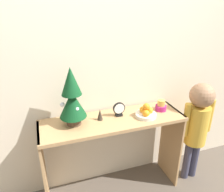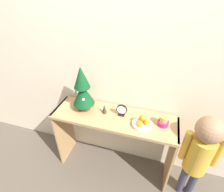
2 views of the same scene
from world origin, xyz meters
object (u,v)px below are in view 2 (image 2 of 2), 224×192
mini_tree (83,90)px  figurine (104,109)px  fruit_bowl (142,123)px  singing_bowl (163,122)px  desk_clock (122,110)px  child_figure (201,151)px

mini_tree → figurine: (0.23, -0.00, -0.19)m
fruit_bowl → mini_tree: bearing=173.1°
singing_bowl → figurine: size_ratio=1.01×
desk_clock → singing_bowl: bearing=-3.1°
fruit_bowl → singing_bowl: bearing=18.9°
singing_bowl → desk_clock: desk_clock is taller
mini_tree → singing_bowl: bearing=-0.8°
fruit_bowl → desk_clock: desk_clock is taller
mini_tree → child_figure: mini_tree is taller
child_figure → fruit_bowl: bearing=175.3°
fruit_bowl → child_figure: bearing=-4.7°
singing_bowl → desk_clock: (-0.42, 0.02, 0.02)m
desk_clock → mini_tree: bearing=-178.4°
singing_bowl → child_figure: child_figure is taller
singing_bowl → desk_clock: size_ratio=0.79×
mini_tree → desk_clock: size_ratio=3.79×
figurine → child_figure: bearing=-7.2°
desk_clock → child_figure: bearing=-9.7°
fruit_bowl → singing_bowl: 0.20m
figurine → mini_tree: bearing=179.5°
desk_clock → figurine: (-0.18, -0.01, -0.01)m
figurine → child_figure: (0.96, -0.12, -0.17)m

